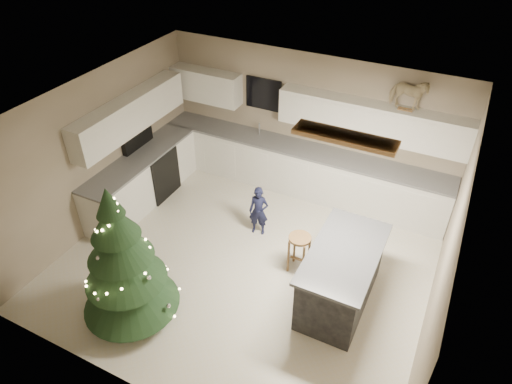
# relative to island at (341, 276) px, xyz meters

# --- Properties ---
(ground_plane) EXTENTS (5.50, 5.50, 0.00)m
(ground_plane) POSITION_rel_island_xyz_m (-1.55, 0.08, -0.48)
(ground_plane) COLOR beige
(room_shell) EXTENTS (5.52, 5.02, 2.61)m
(room_shell) POSITION_rel_island_xyz_m (-1.53, 0.09, 1.27)
(room_shell) COLOR #A19181
(room_shell) RESTS_ON ground_plane
(cabinetry) EXTENTS (5.50, 3.20, 2.00)m
(cabinetry) POSITION_rel_island_xyz_m (-2.46, 1.73, 0.28)
(cabinetry) COLOR silver
(cabinetry) RESTS_ON ground_plane
(island) EXTENTS (0.90, 1.70, 0.95)m
(island) POSITION_rel_island_xyz_m (0.00, 0.00, 0.00)
(island) COLOR black
(island) RESTS_ON ground_plane
(bar_stool) EXTENTS (0.34, 0.34, 0.66)m
(bar_stool) POSITION_rel_island_xyz_m (-0.76, 0.31, 0.01)
(bar_stool) COLOR brown
(bar_stool) RESTS_ON ground_plane
(christmas_tree) EXTENTS (1.36, 1.32, 2.18)m
(christmas_tree) POSITION_rel_island_xyz_m (-2.51, -1.52, 0.41)
(christmas_tree) COLOR #3F2816
(christmas_tree) RESTS_ON ground_plane
(toddler) EXTENTS (0.37, 0.28, 0.91)m
(toddler) POSITION_rel_island_xyz_m (-1.69, 0.82, -0.03)
(toddler) COLOR black
(toddler) RESTS_ON ground_plane
(rocking_horse) EXTENTS (0.60, 0.28, 0.52)m
(rocking_horse) POSITION_rel_island_xyz_m (0.09, 2.41, 1.79)
(rocking_horse) COLOR brown
(rocking_horse) RESTS_ON cabinetry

